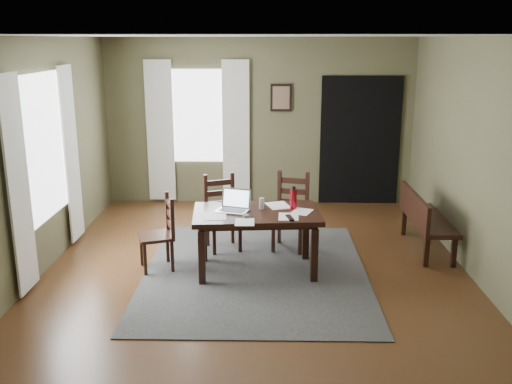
{
  "coord_description": "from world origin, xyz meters",
  "views": [
    {
      "loc": [
        0.13,
        -6.26,
        2.68
      ],
      "look_at": [
        0.0,
        0.3,
        0.9
      ],
      "focal_mm": 40.0,
      "sensor_mm": 36.0,
      "label": 1
    }
  ],
  "objects_px": {
    "dining_table": "(257,219)",
    "bench": "(423,216)",
    "chair_back_right": "(291,212)",
    "laptop": "(234,205)",
    "chair_end": "(160,234)",
    "chair_back_left": "(222,214)",
    "water_bottle": "(293,199)"
  },
  "relations": [
    {
      "from": "chair_back_right",
      "to": "bench",
      "type": "height_order",
      "value": "chair_back_right"
    },
    {
      "from": "chair_back_right",
      "to": "laptop",
      "type": "distance_m",
      "value": 1.06
    },
    {
      "from": "chair_end",
      "to": "chair_back_right",
      "type": "distance_m",
      "value": 1.74
    },
    {
      "from": "chair_back_right",
      "to": "bench",
      "type": "relative_size",
      "value": 0.73
    },
    {
      "from": "dining_table",
      "to": "chair_end",
      "type": "relative_size",
      "value": 1.7
    },
    {
      "from": "dining_table",
      "to": "laptop",
      "type": "xyz_separation_m",
      "value": [
        -0.26,
        0.05,
        0.15
      ]
    },
    {
      "from": "chair_back_right",
      "to": "bench",
      "type": "bearing_deg",
      "value": 12.97
    },
    {
      "from": "chair_end",
      "to": "bench",
      "type": "xyz_separation_m",
      "value": [
        3.29,
        0.7,
        0.02
      ]
    },
    {
      "from": "laptop",
      "to": "chair_back_left",
      "type": "bearing_deg",
      "value": 123.86
    },
    {
      "from": "laptop",
      "to": "water_bottle",
      "type": "height_order",
      "value": "water_bottle"
    },
    {
      "from": "chair_back_right",
      "to": "water_bottle",
      "type": "relative_size",
      "value": 3.74
    },
    {
      "from": "bench",
      "to": "water_bottle",
      "type": "distance_m",
      "value": 1.86
    },
    {
      "from": "chair_end",
      "to": "chair_back_left",
      "type": "relative_size",
      "value": 0.92
    },
    {
      "from": "chair_back_right",
      "to": "laptop",
      "type": "height_order",
      "value": "chair_back_right"
    },
    {
      "from": "bench",
      "to": "laptop",
      "type": "relative_size",
      "value": 3.19
    },
    {
      "from": "dining_table",
      "to": "water_bottle",
      "type": "distance_m",
      "value": 0.5
    },
    {
      "from": "chair_back_right",
      "to": "laptop",
      "type": "bearing_deg",
      "value": -119.19
    },
    {
      "from": "chair_back_right",
      "to": "bench",
      "type": "xyz_separation_m",
      "value": [
        1.71,
        -0.03,
        -0.03
      ]
    },
    {
      "from": "dining_table",
      "to": "bench",
      "type": "xyz_separation_m",
      "value": [
        2.14,
        0.76,
        -0.19
      ]
    },
    {
      "from": "dining_table",
      "to": "chair_back_left",
      "type": "distance_m",
      "value": 0.9
    },
    {
      "from": "chair_back_left",
      "to": "chair_back_right",
      "type": "xyz_separation_m",
      "value": [
        0.89,
        0.03,
        0.01
      ]
    },
    {
      "from": "chair_end",
      "to": "water_bottle",
      "type": "relative_size",
      "value": 3.38
    },
    {
      "from": "dining_table",
      "to": "laptop",
      "type": "distance_m",
      "value": 0.31
    },
    {
      "from": "water_bottle",
      "to": "laptop",
      "type": "bearing_deg",
      "value": -172.96
    },
    {
      "from": "chair_end",
      "to": "chair_back_left",
      "type": "bearing_deg",
      "value": 116.17
    },
    {
      "from": "water_bottle",
      "to": "dining_table",
      "type": "bearing_deg",
      "value": -162.4
    },
    {
      "from": "chair_end",
      "to": "water_bottle",
      "type": "distance_m",
      "value": 1.63
    },
    {
      "from": "chair_end",
      "to": "laptop",
      "type": "height_order",
      "value": "laptop"
    },
    {
      "from": "chair_back_left",
      "to": "chair_end",
      "type": "bearing_deg",
      "value": -153.94
    },
    {
      "from": "chair_back_left",
      "to": "chair_back_right",
      "type": "relative_size",
      "value": 0.98
    },
    {
      "from": "water_bottle",
      "to": "chair_back_right",
      "type": "bearing_deg",
      "value": 89.98
    },
    {
      "from": "dining_table",
      "to": "water_bottle",
      "type": "height_order",
      "value": "water_bottle"
    }
  ]
}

